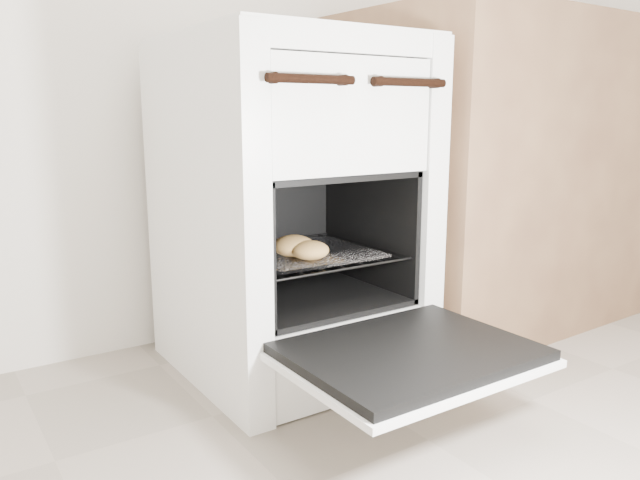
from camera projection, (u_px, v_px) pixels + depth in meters
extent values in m
cube|color=white|center=(289.00, 210.00, 1.62)|extent=(0.55, 0.59, 0.85)
cylinder|color=black|center=(312.00, 79.00, 1.23)|extent=(0.20, 0.02, 0.02)
cylinder|color=black|center=(410.00, 82.00, 1.37)|extent=(0.20, 0.02, 0.02)
cube|color=black|center=(410.00, 352.00, 1.27)|extent=(0.48, 0.37, 0.02)
cube|color=white|center=(409.00, 359.00, 1.28)|extent=(0.50, 0.39, 0.01)
cylinder|color=black|center=(233.00, 264.00, 1.47)|extent=(0.01, 0.39, 0.01)
cylinder|color=black|center=(366.00, 245.00, 1.69)|extent=(0.01, 0.39, 0.01)
cylinder|color=black|center=(347.00, 269.00, 1.43)|extent=(0.40, 0.01, 0.01)
cylinder|color=black|center=(269.00, 242.00, 1.73)|extent=(0.40, 0.01, 0.01)
cylinder|color=black|center=(245.00, 262.00, 1.49)|extent=(0.01, 0.37, 0.01)
cylinder|color=black|center=(266.00, 260.00, 1.52)|extent=(0.01, 0.37, 0.01)
cylinder|color=black|center=(285.00, 257.00, 1.55)|extent=(0.01, 0.37, 0.01)
cylinder|color=black|center=(304.00, 254.00, 1.58)|extent=(0.01, 0.37, 0.01)
cylinder|color=black|center=(322.00, 251.00, 1.61)|extent=(0.01, 0.37, 0.01)
cylinder|color=black|center=(339.00, 249.00, 1.64)|extent=(0.01, 0.37, 0.01)
cylinder|color=black|center=(356.00, 246.00, 1.67)|extent=(0.01, 0.37, 0.01)
cube|color=white|center=(308.00, 253.00, 1.56)|extent=(0.31, 0.28, 0.01)
ellipsoid|color=tan|center=(310.00, 250.00, 1.48)|extent=(0.13, 0.13, 0.04)
ellipsoid|color=tan|center=(294.00, 246.00, 1.51)|extent=(0.11, 0.11, 0.05)
ellipsoid|color=tan|center=(294.00, 244.00, 1.55)|extent=(0.11, 0.11, 0.04)
cube|color=brown|center=(492.00, 172.00, 2.04)|extent=(0.98, 0.67, 0.96)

